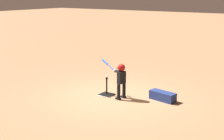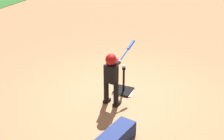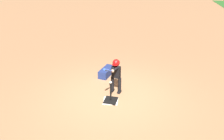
{
  "view_description": "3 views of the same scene",
  "coord_description": "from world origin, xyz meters",
  "px_view_note": "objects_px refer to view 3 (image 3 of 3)",
  "views": [
    {
      "loc": [
        -5.45,
        7.95,
        3.27
      ],
      "look_at": [
        -0.08,
        0.14,
        0.93
      ],
      "focal_mm": 50.0,
      "sensor_mm": 36.0,
      "label": 1
    },
    {
      "loc": [
        -5.44,
        -2.3,
        3.49
      ],
      "look_at": [
        0.02,
        0.19,
        0.59
      ],
      "focal_mm": 50.0,
      "sensor_mm": 36.0,
      "label": 2
    },
    {
      "loc": [
        5.73,
        1.33,
        3.58
      ],
      "look_at": [
        -0.11,
        -0.04,
        0.88
      ],
      "focal_mm": 35.0,
      "sensor_mm": 36.0,
      "label": 3
    }
  ],
  "objects_px": {
    "batting_tee": "(111,99)",
    "batter_child": "(116,72)",
    "baseball": "(111,82)",
    "equipment_bag": "(106,72)"
  },
  "relations": [
    {
      "from": "baseball",
      "to": "equipment_bag",
      "type": "bearing_deg",
      "value": -161.47
    },
    {
      "from": "batter_child",
      "to": "baseball",
      "type": "bearing_deg",
      "value": -2.64
    },
    {
      "from": "batting_tee",
      "to": "batter_child",
      "type": "distance_m",
      "value": 0.85
    },
    {
      "from": "equipment_bag",
      "to": "baseball",
      "type": "bearing_deg",
      "value": 28.06
    },
    {
      "from": "baseball",
      "to": "equipment_bag",
      "type": "height_order",
      "value": "baseball"
    },
    {
      "from": "batter_child",
      "to": "equipment_bag",
      "type": "xyz_separation_m",
      "value": [
        -1.18,
        -0.61,
        -0.58
      ]
    },
    {
      "from": "baseball",
      "to": "equipment_bag",
      "type": "xyz_separation_m",
      "value": [
        -1.73,
        -0.58,
        -0.5
      ]
    },
    {
      "from": "baseball",
      "to": "batting_tee",
      "type": "bearing_deg",
      "value": 0.0
    },
    {
      "from": "baseball",
      "to": "equipment_bag",
      "type": "relative_size",
      "value": 0.09
    },
    {
      "from": "batting_tee",
      "to": "equipment_bag",
      "type": "bearing_deg",
      "value": -161.47
    }
  ]
}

